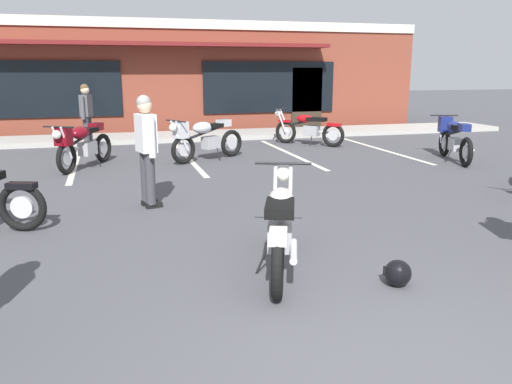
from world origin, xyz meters
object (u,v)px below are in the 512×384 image
object	(u,v)px
motorcycle_blue_standard	(454,137)
motorcycle_orange_scrambler	(308,128)
motorcycle_cream_vintage	(204,138)
person_in_black_shirt	(146,144)
motorcycle_red_sportbike	(82,144)
person_near_building	(87,112)
helmet_on_pavement	(398,273)
motorcycle_foreground_classic	(281,226)

from	to	relation	value
motorcycle_blue_standard	motorcycle_orange_scrambler	size ratio (longest dim) A/B	1.21
motorcycle_cream_vintage	person_in_black_shirt	world-z (taller)	person_in_black_shirt
motorcycle_red_sportbike	motorcycle_orange_scrambler	xyz separation A→B (m)	(5.83, 2.03, -0.07)
motorcycle_blue_standard	person_in_black_shirt	bearing A→B (deg)	-161.68
person_near_building	helmet_on_pavement	bearing A→B (deg)	-73.04
motorcycle_foreground_classic	motorcycle_red_sportbike	distance (m)	6.84
motorcycle_foreground_classic	motorcycle_orange_scrambler	size ratio (longest dim) A/B	1.20
person_near_building	motorcycle_red_sportbike	bearing A→B (deg)	-90.41
motorcycle_blue_standard	motorcycle_orange_scrambler	distance (m)	3.96
motorcycle_red_sportbike	motorcycle_cream_vintage	world-z (taller)	same
person_near_building	helmet_on_pavement	world-z (taller)	person_near_building
motorcycle_foreground_classic	motorcycle_blue_standard	size ratio (longest dim) A/B	0.99
motorcycle_cream_vintage	helmet_on_pavement	xyz separation A→B (m)	(0.51, -7.50, -0.40)
motorcycle_blue_standard	person_in_black_shirt	distance (m)	7.41
motorcycle_blue_standard	person_near_building	bearing A→B (deg)	152.50
motorcycle_orange_scrambler	person_near_building	distance (m)	5.90
motorcycle_orange_scrambler	person_in_black_shirt	bearing A→B (deg)	-130.47
helmet_on_pavement	person_near_building	bearing A→B (deg)	106.96
motorcycle_blue_standard	helmet_on_pavement	world-z (taller)	motorcycle_blue_standard
motorcycle_red_sportbike	motorcycle_orange_scrambler	world-z (taller)	same
motorcycle_foreground_classic	motorcycle_blue_standard	world-z (taller)	same
motorcycle_red_sportbike	person_in_black_shirt	xyz separation A→B (m)	(1.07, -3.54, 0.42)
motorcycle_blue_standard	helmet_on_pavement	xyz separation A→B (m)	(-4.96, -6.00, -0.40)
motorcycle_red_sportbike	helmet_on_pavement	distance (m)	7.88
motorcycle_blue_standard	person_near_building	xyz separation A→B (m)	(-8.07, 4.20, 0.42)
motorcycle_blue_standard	motorcycle_orange_scrambler	bearing A→B (deg)	124.89
motorcycle_blue_standard	person_near_building	distance (m)	9.11
motorcycle_blue_standard	motorcycle_cream_vintage	size ratio (longest dim) A/B	1.08
helmet_on_pavement	motorcycle_red_sportbike	bearing A→B (deg)	113.47
motorcycle_blue_standard	motorcycle_cream_vintage	xyz separation A→B (m)	(-5.47, 1.49, 0.00)
motorcycle_orange_scrambler	person_in_black_shirt	xyz separation A→B (m)	(-4.75, -5.57, 0.49)
motorcycle_blue_standard	motorcycle_red_sportbike	bearing A→B (deg)	171.46
helmet_on_pavement	motorcycle_blue_standard	bearing A→B (deg)	50.43
motorcycle_foreground_classic	motorcycle_blue_standard	bearing A→B (deg)	41.73
helmet_on_pavement	motorcycle_foreground_classic	bearing A→B (deg)	141.76
motorcycle_foreground_classic	helmet_on_pavement	xyz separation A→B (m)	(0.94, -0.74, -0.33)
motorcycle_red_sportbike	person_in_black_shirt	bearing A→B (deg)	-73.12
motorcycle_orange_scrambler	helmet_on_pavement	xyz separation A→B (m)	(-2.69, -9.25, -0.33)
motorcycle_red_sportbike	motorcycle_blue_standard	xyz separation A→B (m)	(8.09, -1.22, 0.00)
motorcycle_foreground_classic	motorcycle_blue_standard	xyz separation A→B (m)	(5.90, 5.26, 0.07)
motorcycle_orange_scrambler	person_near_building	world-z (taller)	person_near_building
motorcycle_foreground_classic	person_near_building	world-z (taller)	person_near_building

